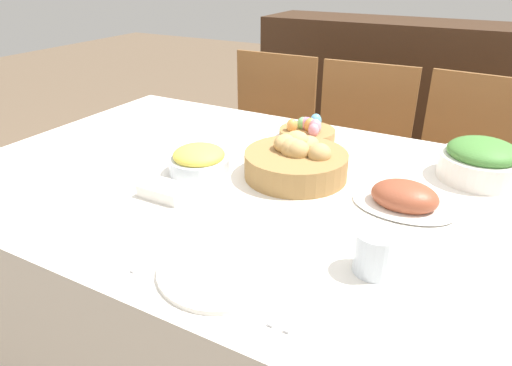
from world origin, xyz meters
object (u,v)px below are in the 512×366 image
at_px(egg_basket, 307,131).
at_px(butter_dish, 164,191).
at_px(knife, 292,295).
at_px(drinking_cup, 376,252).
at_px(chair_far_center, 354,159).
at_px(green_salad_bowl, 481,161).
at_px(dinner_plate, 222,269).
at_px(spoon, 307,300).
at_px(chair_far_right, 461,180).
at_px(bread_basket, 296,161).
at_px(chair_far_left, 263,141).
at_px(fork, 161,249).
at_px(sideboard, 379,105).
at_px(pineapple_bowl, 199,161).
at_px(ham_platter, 404,198).

bearing_deg(egg_basket, butter_dish, -105.71).
height_order(knife, drinking_cup, drinking_cup).
height_order(chair_far_center, green_salad_bowl, chair_far_center).
height_order(dinner_plate, butter_dish, butter_dish).
height_order(egg_basket, spoon, egg_basket).
bearing_deg(chair_far_right, bread_basket, -111.00).
height_order(chair_far_right, bread_basket, chair_far_right).
relative_size(chair_far_left, fork, 4.94).
bearing_deg(sideboard, chair_far_center, -82.11).
distance_m(fork, butter_dish, 0.24).
height_order(dinner_plate, drinking_cup, drinking_cup).
xyz_separation_m(egg_basket, pineapple_bowl, (-0.16, -0.40, 0.01)).
xyz_separation_m(chair_far_right, spoon, (-0.16, -1.25, 0.26)).
xyz_separation_m(sideboard, spoon, (0.41, -2.10, 0.24)).
distance_m(chair_far_left, spoon, 1.48).
height_order(chair_far_center, bread_basket, chair_far_center).
distance_m(chair_far_center, spoon, 1.31).
height_order(chair_far_left, bread_basket, chair_far_left).
height_order(chair_far_center, dinner_plate, chair_far_center).
distance_m(green_salad_bowl, dinner_plate, 0.80).
distance_m(green_salad_bowl, fork, 0.89).
bearing_deg(ham_platter, green_salad_bowl, 61.78).
xyz_separation_m(dinner_plate, drinking_cup, (0.26, 0.14, 0.04)).
xyz_separation_m(sideboard, dinner_plate, (0.23, -2.10, 0.25)).
bearing_deg(drinking_cup, sideboard, 104.00).
bearing_deg(green_salad_bowl, butter_dish, -143.95).
bearing_deg(drinking_cup, green_salad_bowl, 76.22).
relative_size(egg_basket, green_salad_bowl, 0.86).
xyz_separation_m(chair_far_left, ham_platter, (0.82, -0.82, 0.28)).
distance_m(sideboard, spoon, 2.15).
height_order(chair_far_right, pineapple_bowl, chair_far_right).
distance_m(ham_platter, drinking_cup, 0.29).
height_order(ham_platter, dinner_plate, ham_platter).
bearing_deg(drinking_cup, egg_basket, 123.28).
xyz_separation_m(chair_far_center, knife, (0.26, -1.25, 0.26)).
bearing_deg(chair_far_left, green_salad_bowl, -30.44).
height_order(dinner_plate, spoon, dinner_plate).
distance_m(fork, spoon, 0.33).
bearing_deg(fork, pineapple_bowl, 112.98).
bearing_deg(knife, pineapple_bowl, 141.68).
height_order(sideboard, pineapple_bowl, sideboard).
relative_size(knife, drinking_cup, 2.07).
bearing_deg(green_salad_bowl, ham_platter, -118.22).
relative_size(dinner_plate, knife, 1.41).
height_order(pineapple_bowl, fork, pineapple_bowl).
bearing_deg(chair_far_left, ham_platter, -45.48).
height_order(bread_basket, ham_platter, bread_basket).
height_order(chair_far_center, knife, chair_far_center).
relative_size(egg_basket, dinner_plate, 0.75).
xyz_separation_m(chair_far_left, pineapple_bowl, (0.27, -0.90, 0.29)).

